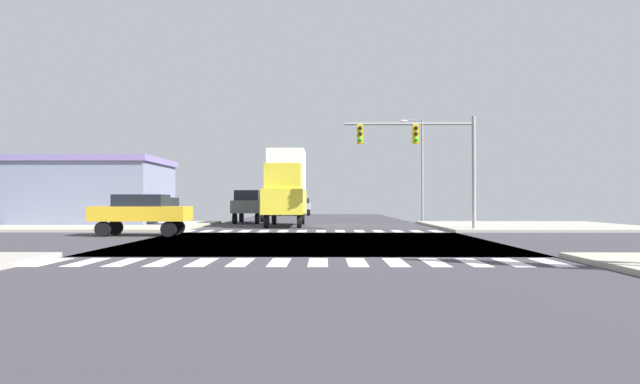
% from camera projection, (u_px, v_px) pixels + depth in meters
% --- Properties ---
extents(ground, '(90.00, 90.00, 0.05)m').
position_uv_depth(ground, '(314.00, 242.00, 21.41)').
color(ground, '#37353C').
extents(sidewalk_corner_ne, '(12.00, 12.00, 0.14)m').
position_uv_depth(sidewalk_corner_ne, '(531.00, 226.00, 33.32)').
color(sidewalk_corner_ne, '#A09B91').
rests_on(sidewalk_corner_ne, ground).
extents(sidewalk_corner_nw, '(12.00, 12.00, 0.14)m').
position_uv_depth(sidewalk_corner_nw, '(105.00, 226.00, 33.50)').
color(sidewalk_corner_nw, '#A7A28E').
rests_on(sidewalk_corner_nw, ground).
extents(crosswalk_near, '(13.50, 2.00, 0.01)m').
position_uv_depth(crosswalk_near, '(299.00, 262.00, 14.12)').
color(crosswalk_near, white).
rests_on(crosswalk_near, ground).
extents(crosswalk_far, '(13.50, 2.00, 0.01)m').
position_uv_depth(crosswalk_far, '(312.00, 231.00, 28.71)').
color(crosswalk_far, white).
rests_on(crosswalk_far, ground).
extents(traffic_signal_mast, '(6.96, 0.55, 6.09)m').
position_uv_depth(traffic_signal_mast, '(422.00, 146.00, 29.05)').
color(traffic_signal_mast, gray).
rests_on(traffic_signal_mast, ground).
extents(street_lamp, '(1.78, 0.32, 7.82)m').
position_uv_depth(street_lamp, '(419.00, 160.00, 41.64)').
color(street_lamp, gray).
rests_on(street_lamp, ground).
extents(bank_building, '(15.22, 7.43, 4.43)m').
position_uv_depth(bank_building, '(61.00, 191.00, 36.56)').
color(bank_building, slate).
rests_on(bank_building, ground).
extents(sedan_farside_2, '(1.80, 4.30, 1.88)m').
position_uv_depth(sedan_farside_2, '(302.00, 205.00, 60.21)').
color(sedan_farside_2, black).
rests_on(sedan_farside_2, ground).
extents(suv_crossing_1, '(1.96, 4.60, 2.34)m').
position_uv_depth(suv_crossing_1, '(249.00, 204.00, 39.45)').
color(suv_crossing_1, black).
rests_on(suv_crossing_1, ground).
extents(box_truck_queued_1, '(2.40, 7.20, 4.85)m').
position_uv_depth(box_truck_queued_1, '(286.00, 186.00, 34.70)').
color(box_truck_queued_1, black).
rests_on(box_truck_queued_1, ground).
extents(sedan_leading_3, '(4.30, 1.80, 1.88)m').
position_uv_depth(sedan_leading_3, '(141.00, 211.00, 24.99)').
color(sedan_leading_3, black).
rests_on(sedan_leading_3, ground).
extents(sedan_trailing_4, '(1.80, 4.30, 1.88)m').
position_uv_depth(sedan_trailing_4, '(275.00, 205.00, 59.95)').
color(sedan_trailing_4, black).
rests_on(sedan_trailing_4, ground).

